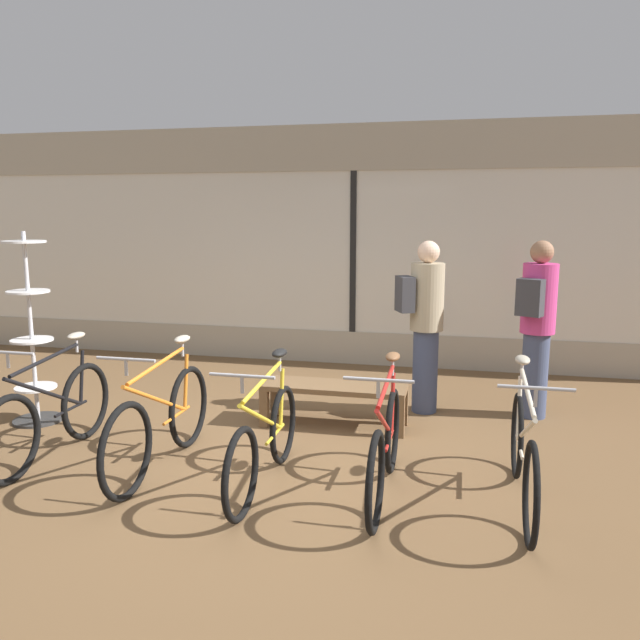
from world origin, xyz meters
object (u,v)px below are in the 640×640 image
at_px(bicycle_left, 161,422).
at_px(bicycle_right, 385,447).
at_px(customer_by_window, 537,323).
at_px(display_bench, 334,392).
at_px(bicycle_far_left, 52,414).
at_px(bicycle_far_right, 523,454).
at_px(accessory_rack, 32,346).
at_px(customer_near_rack, 425,321).
at_px(bicycle_center, 265,440).

xyz_separation_m(bicycle_left, bicycle_right, (1.83, -0.10, -0.02)).
bearing_deg(customer_by_window, display_bench, -159.75).
xyz_separation_m(bicycle_far_left, bicycle_far_right, (3.81, -0.02, -0.00)).
xyz_separation_m(bicycle_far_left, bicycle_right, (2.84, -0.10, -0.01)).
relative_size(bicycle_far_left, bicycle_left, 0.96).
xyz_separation_m(bicycle_right, accessory_rack, (-3.60, 0.89, 0.39)).
bearing_deg(customer_by_window, customer_near_rack, -176.57).
relative_size(bicycle_far_right, display_bench, 1.24).
height_order(bicycle_center, bicycle_far_right, bicycle_far_right).
height_order(bicycle_center, accessory_rack, accessory_rack).
distance_m(bicycle_left, bicycle_far_right, 2.80).
distance_m(bicycle_center, display_bench, 1.48).
distance_m(bicycle_center, accessory_rack, 2.87).
relative_size(customer_near_rack, customer_by_window, 0.99).
bearing_deg(bicycle_left, display_bench, 48.91).
relative_size(bicycle_right, customer_near_rack, 0.93).
height_order(bicycle_far_left, display_bench, bicycle_far_left).
distance_m(bicycle_far_left, customer_near_rack, 3.62).
bearing_deg(bicycle_right, accessory_rack, 166.08).
bearing_deg(bicycle_far_left, customer_near_rack, 33.48).
bearing_deg(display_bench, customer_by_window, 20.25).
distance_m(accessory_rack, customer_by_window, 5.00).
distance_m(bicycle_left, customer_by_window, 3.73).
relative_size(bicycle_center, display_bench, 1.19).
xyz_separation_m(bicycle_far_right, accessory_rack, (-4.57, 0.81, 0.38)).
relative_size(bicycle_far_left, bicycle_far_right, 0.98).
distance_m(bicycle_center, bicycle_right, 0.91).
distance_m(bicycle_right, accessory_rack, 3.73).
bearing_deg(bicycle_far_right, accessory_rack, 169.96).
bearing_deg(customer_by_window, bicycle_right, -120.26).
bearing_deg(bicycle_left, customer_near_rack, 44.95).
bearing_deg(bicycle_center, bicycle_left, 171.75).
xyz_separation_m(bicycle_left, bicycle_far_right, (2.80, -0.02, -0.01)).
relative_size(accessory_rack, customer_near_rack, 1.06).
distance_m(bicycle_far_right, customer_by_window, 2.15).
bearing_deg(display_bench, bicycle_far_left, -148.45).
relative_size(bicycle_center, accessory_rack, 0.88).
distance_m(bicycle_left, customer_near_rack, 2.85).
bearing_deg(bicycle_right, customer_by_window, 59.74).
xyz_separation_m(bicycle_right, customer_near_rack, (0.14, 2.07, 0.59)).
height_order(bicycle_far_right, customer_near_rack, customer_near_rack).
xyz_separation_m(display_bench, customer_near_rack, (0.82, 0.64, 0.62)).
relative_size(bicycle_left, bicycle_center, 1.07).
xyz_separation_m(bicycle_center, customer_near_rack, (1.05, 2.10, 0.60)).
bearing_deg(bicycle_left, bicycle_far_left, -179.88).
bearing_deg(bicycle_center, customer_by_window, 45.19).
bearing_deg(customer_near_rack, bicycle_left, -135.05).
bearing_deg(display_bench, accessory_rack, -169.60).
height_order(bicycle_far_left, bicycle_right, bicycle_far_left).
distance_m(display_bench, customer_by_window, 2.14).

